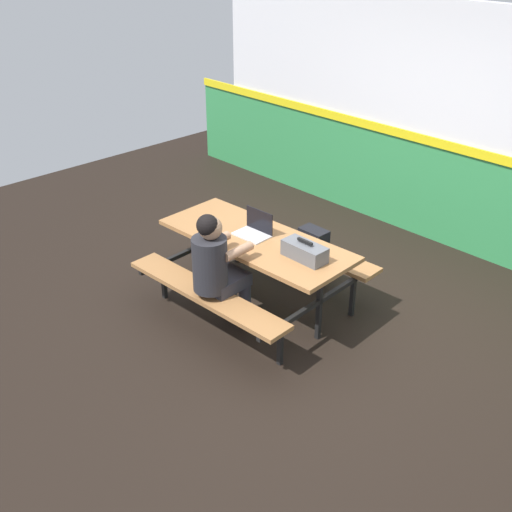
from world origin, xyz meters
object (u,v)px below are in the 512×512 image
student_nearer (217,265)px  toolbox_grey (305,251)px  laptop_silver (254,230)px  picnic_table_main (256,254)px  backpack_dark (314,248)px

student_nearer → toolbox_grey: student_nearer is taller
laptop_silver → picnic_table_main: bearing=-30.8°
student_nearer → backpack_dark: student_nearer is taller
student_nearer → laptop_silver: bearing=104.6°
laptop_silver → student_nearer: bearing=-75.4°
picnic_table_main → backpack_dark: 1.06m
toolbox_grey → backpack_dark: (-0.71, 0.96, -0.60)m
picnic_table_main → toolbox_grey: (0.57, 0.03, 0.24)m
laptop_silver → backpack_dark: laptop_silver is taller
toolbox_grey → backpack_dark: size_ratio=0.91×
student_nearer → backpack_dark: size_ratio=2.74×
student_nearer → backpack_dark: bearing=98.8°
laptop_silver → toolbox_grey: bearing=-0.8°
student_nearer → toolbox_grey: 0.76m
picnic_table_main → toolbox_grey: bearing=2.7°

